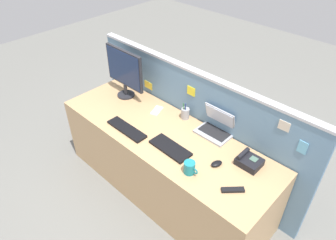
# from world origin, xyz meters

# --- Properties ---
(ground_plane) EXTENTS (10.00, 10.00, 0.00)m
(ground_plane) POSITION_xyz_m (0.00, 0.00, 0.00)
(ground_plane) COLOR slate
(desk) EXTENTS (2.21, 0.74, 0.75)m
(desk) POSITION_xyz_m (0.00, 0.00, 0.37)
(desk) COLOR tan
(desk) RESTS_ON ground_plane
(cubicle_divider) EXTENTS (2.53, 0.08, 1.23)m
(cubicle_divider) POSITION_xyz_m (0.00, 0.41, 0.62)
(cubicle_divider) COLOR #6084A3
(cubicle_divider) RESTS_ON ground_plane
(desktop_monitor) EXTENTS (0.51, 0.19, 0.52)m
(desktop_monitor) POSITION_xyz_m (-0.74, 0.18, 1.04)
(desktop_monitor) COLOR #232328
(desktop_monitor) RESTS_ON desk
(laptop) EXTENTS (0.31, 0.23, 0.25)m
(laptop) POSITION_xyz_m (0.33, 0.34, 0.81)
(laptop) COLOR #9EA0A8
(laptop) RESTS_ON desk
(desk_phone) EXTENTS (0.19, 0.16, 0.10)m
(desk_phone) POSITION_xyz_m (0.77, 0.19, 0.78)
(desk_phone) COLOR black
(desk_phone) RESTS_ON desk
(keyboard_main) EXTENTS (0.43, 0.12, 0.02)m
(keyboard_main) POSITION_xyz_m (-0.28, -0.21, 0.76)
(keyboard_main) COLOR black
(keyboard_main) RESTS_ON desk
(keyboard_spare) EXTENTS (0.38, 0.17, 0.02)m
(keyboard_spare) POSITION_xyz_m (0.19, -0.12, 0.76)
(keyboard_spare) COLOR black
(keyboard_spare) RESTS_ON desk
(computer_mouse_right_hand) EXTENTS (0.09, 0.11, 0.03)m
(computer_mouse_right_hand) POSITION_xyz_m (0.59, -0.00, 0.76)
(computer_mouse_right_hand) COLOR black
(computer_mouse_right_hand) RESTS_ON desk
(pen_cup) EXTENTS (0.08, 0.08, 0.19)m
(pen_cup) POSITION_xyz_m (-0.01, 0.30, 0.80)
(pen_cup) COLOR #99999E
(pen_cup) RESTS_ON desk
(cell_phone_white_slab) EXTENTS (0.12, 0.17, 0.01)m
(cell_phone_white_slab) POSITION_xyz_m (-0.30, 0.20, 0.75)
(cell_phone_white_slab) COLOR silver
(cell_phone_white_slab) RESTS_ON desk
(tv_remote) EXTENTS (0.15, 0.15, 0.02)m
(tv_remote) POSITION_xyz_m (0.84, -0.13, 0.76)
(tv_remote) COLOR black
(tv_remote) RESTS_ON desk
(coffee_mug) EXTENTS (0.13, 0.09, 0.10)m
(coffee_mug) POSITION_xyz_m (0.48, -0.21, 0.80)
(coffee_mug) COLOR #197A84
(coffee_mug) RESTS_ON desk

